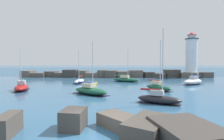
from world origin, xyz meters
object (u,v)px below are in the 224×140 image
at_px(mooring_buoy_far_side, 93,87).
at_px(sailboat_moored_3, 79,81).
at_px(lighthouse, 191,58).
at_px(sailboat_moored_0, 126,79).
at_px(mooring_buoy_orange_near, 96,83).
at_px(sailboat_moored_4, 159,98).
at_px(sailboat_moored_1, 90,90).
at_px(sailboat_moored_2, 158,87).
at_px(sailboat_moored_6, 193,81).
at_px(sailboat_moored_5, 22,87).

bearing_deg(mooring_buoy_far_side, sailboat_moored_3, 117.75).
bearing_deg(lighthouse, sailboat_moored_3, -154.13).
distance_m(sailboat_moored_0, mooring_buoy_far_side, 13.47).
distance_m(sailboat_moored_3, mooring_buoy_orange_near, 5.47).
distance_m(sailboat_moored_3, sailboat_moored_4, 25.20).
distance_m(sailboat_moored_1, sailboat_moored_2, 12.39).
bearing_deg(lighthouse, sailboat_moored_0, -149.00).
bearing_deg(sailboat_moored_2, mooring_buoy_far_side, 170.29).
relative_size(mooring_buoy_orange_near, mooring_buoy_far_side, 1.07).
height_order(sailboat_moored_1, sailboat_moored_6, sailboat_moored_1).
bearing_deg(mooring_buoy_far_side, sailboat_moored_5, -166.08).
distance_m(sailboat_moored_1, sailboat_moored_6, 24.90).
relative_size(sailboat_moored_1, sailboat_moored_6, 1.04).
bearing_deg(lighthouse, sailboat_moored_5, -146.03).
height_order(sailboat_moored_5, mooring_buoy_orange_near, sailboat_moored_5).
xyz_separation_m(sailboat_moored_1, sailboat_moored_3, (-4.94, 15.09, -0.15)).
bearing_deg(lighthouse, sailboat_moored_1, -132.47).
distance_m(sailboat_moored_0, sailboat_moored_2, 14.52).
relative_size(sailboat_moored_4, sailboat_moored_6, 1.13).
relative_size(sailboat_moored_4, mooring_buoy_orange_near, 11.02).
height_order(lighthouse, mooring_buoy_far_side, lighthouse).
bearing_deg(mooring_buoy_orange_near, sailboat_moored_2, -31.49).
bearing_deg(mooring_buoy_orange_near, sailboat_moored_5, -145.52).
bearing_deg(mooring_buoy_orange_near, lighthouse, 33.75).
xyz_separation_m(sailboat_moored_0, sailboat_moored_6, (14.87, -5.27, 0.12)).
xyz_separation_m(mooring_buoy_orange_near, mooring_buoy_far_side, (0.11, -5.36, -0.03)).
relative_size(sailboat_moored_0, mooring_buoy_far_side, 10.99).
xyz_separation_m(lighthouse, mooring_buoy_far_side, (-29.22, -24.95, -6.25)).
distance_m(sailboat_moored_1, sailboat_moored_4, 10.87).
relative_size(sailboat_moored_3, sailboat_moored_6, 0.99).
distance_m(sailboat_moored_0, sailboat_moored_1, 19.19).
relative_size(sailboat_moored_2, sailboat_moored_3, 1.13).
relative_size(sailboat_moored_4, mooring_buoy_far_side, 11.82).
xyz_separation_m(sailboat_moored_2, mooring_buoy_orange_near, (-12.09, 7.41, -0.31)).
height_order(sailboat_moored_5, sailboat_moored_6, sailboat_moored_6).
bearing_deg(sailboat_moored_2, sailboat_moored_3, 147.19).
relative_size(lighthouse, sailboat_moored_5, 1.99).
xyz_separation_m(sailboat_moored_2, sailboat_moored_6, (9.81, 8.33, 0.11)).
height_order(sailboat_moored_0, sailboat_moored_3, sailboat_moored_0).
height_order(lighthouse, sailboat_moored_6, lighthouse).
distance_m(sailboat_moored_5, mooring_buoy_far_side, 12.75).
distance_m(sailboat_moored_3, sailboat_moored_5, 14.05).
bearing_deg(mooring_buoy_orange_near, sailboat_moored_1, -87.43).
relative_size(sailboat_moored_0, sailboat_moored_5, 1.13).
relative_size(sailboat_moored_1, mooring_buoy_orange_near, 10.07).
xyz_separation_m(sailboat_moored_1, sailboat_moored_2, (11.56, 4.45, -0.02)).
relative_size(sailboat_moored_3, sailboat_moored_5, 1.06).
height_order(sailboat_moored_0, sailboat_moored_4, sailboat_moored_4).
height_order(sailboat_moored_0, sailboat_moored_6, sailboat_moored_0).
xyz_separation_m(sailboat_moored_1, sailboat_moored_5, (-12.79, 3.43, -0.01)).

